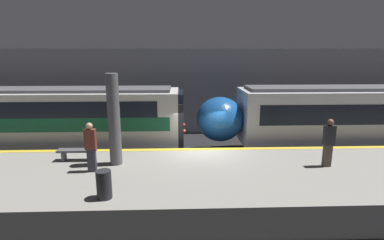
# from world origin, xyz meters

# --- Properties ---
(ground_plane) EXTENTS (120.00, 120.00, 0.00)m
(ground_plane) POSITION_xyz_m (0.00, 0.00, 0.00)
(ground_plane) COLOR black
(platform) EXTENTS (40.00, 5.29, 1.08)m
(platform) POSITION_xyz_m (0.00, -2.64, 0.54)
(platform) COLOR gray
(platform) RESTS_ON ground
(station_rear_barrier) EXTENTS (50.00, 0.15, 5.49)m
(station_rear_barrier) POSITION_xyz_m (0.00, 6.62, 2.75)
(station_rear_barrier) COLOR #939399
(station_rear_barrier) RESTS_ON ground
(support_pillar_near) EXTENTS (0.45, 0.45, 3.45)m
(support_pillar_near) POSITION_xyz_m (-3.37, -1.78, 2.80)
(support_pillar_near) COLOR #56565B
(support_pillar_near) RESTS_ON platform
(train_modern) EXTENTS (17.10, 2.86, 3.54)m
(train_modern) POSITION_xyz_m (8.83, 2.32, 1.82)
(train_modern) COLOR black
(train_modern) RESTS_ON ground
(person_waiting) EXTENTS (0.38, 0.24, 1.79)m
(person_waiting) POSITION_xyz_m (-4.08, -2.49, 2.03)
(person_waiting) COLOR #2D2D38
(person_waiting) RESTS_ON platform
(person_walking) EXTENTS (0.38, 0.24, 1.81)m
(person_walking) POSITION_xyz_m (4.56, -2.32, 2.04)
(person_walking) COLOR #473D33
(person_walking) RESTS_ON platform
(platform_bench) EXTENTS (1.50, 0.40, 0.45)m
(platform_bench) POSITION_xyz_m (-4.99, -1.34, 1.41)
(platform_bench) COLOR #4C4C51
(platform_bench) RESTS_ON platform
(trash_bin) EXTENTS (0.44, 0.44, 0.85)m
(trash_bin) POSITION_xyz_m (-3.14, -4.56, 1.50)
(trash_bin) COLOR #232328
(trash_bin) RESTS_ON platform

